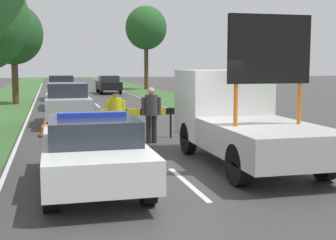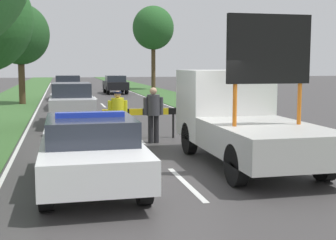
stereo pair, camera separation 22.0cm
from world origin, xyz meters
name	(u,v)px [view 2 (the right image)]	position (x,y,z in m)	size (l,w,h in m)	color
ground_plane	(176,174)	(0.00, 0.00, 0.00)	(160.00, 160.00, 0.00)	#3D3A3A
lane_markings	(101,104)	(0.00, 19.26, 0.00)	(7.49, 68.79, 0.01)	silver
grass_verge_left	(8,104)	(-5.58, 20.00, 0.01)	(3.57, 120.00, 0.03)	#38602D
grass_verge_right	(185,101)	(5.58, 20.00, 0.01)	(3.57, 120.00, 0.03)	#38602D
police_car	(90,149)	(-1.90, -0.62, 0.75)	(1.89, 4.70, 1.50)	white
work_truck	(239,116)	(1.90, 1.09, 1.12)	(2.18, 5.56, 3.47)	white
road_barrier	(142,114)	(0.12, 5.04, 0.81)	(2.58, 0.08, 0.99)	black
police_officer	(118,113)	(-0.80, 4.04, 0.97)	(0.59, 0.37, 1.63)	#191E38
pedestrian_civilian	(153,111)	(0.32, 4.19, 1.01)	(0.62, 0.39, 1.72)	#232326
traffic_cone_near_police	(88,137)	(-1.70, 3.68, 0.33)	(0.48, 0.48, 0.66)	black
traffic_cone_centre_front	(48,127)	(-2.89, 6.39, 0.30)	(0.43, 0.43, 0.60)	black
queued_car_sedan_silver	(71,103)	(-2.03, 9.53, 0.86)	(1.71, 4.42, 1.68)	#B2B2B7
queued_car_van_white	(70,94)	(-1.95, 16.99, 0.76)	(1.83, 4.63, 1.40)	silver
queued_car_suv_grey	(68,87)	(-1.95, 23.59, 0.86)	(1.83, 4.27, 1.66)	slate
queued_car_sedan_black	(115,84)	(2.04, 29.35, 0.78)	(1.76, 4.36, 1.50)	black
roadside_tree_near_right	(20,34)	(-4.72, 19.80, 4.20)	(3.47, 3.47, 6.05)	#4C3823
roadside_tree_far_left	(153,28)	(6.32, 34.56, 5.85)	(3.93, 3.93, 7.95)	#4C3823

